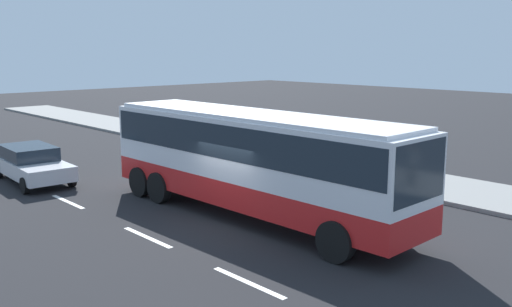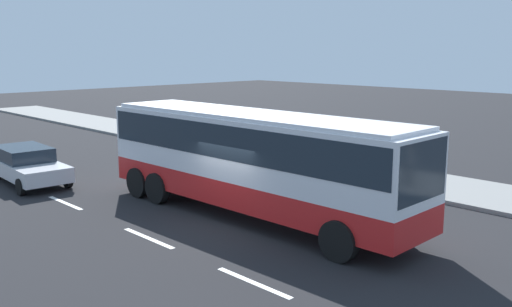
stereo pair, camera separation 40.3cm
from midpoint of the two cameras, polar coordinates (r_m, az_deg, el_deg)
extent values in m
plane|color=black|center=(17.63, -2.62, -7.11)|extent=(120.00, 120.00, 0.00)
cube|color=gray|center=(24.05, 13.03, -2.39)|extent=(80.00, 4.00, 0.15)
cube|color=white|center=(25.89, -24.47, -2.33)|extent=(2.40, 0.16, 0.01)
cube|color=white|center=(21.03, -19.43, -4.78)|extent=(2.40, 0.16, 0.01)
cube|color=white|center=(16.58, -11.62, -8.46)|extent=(2.40, 0.16, 0.01)
cube|color=white|center=(13.34, -1.16, -13.03)|extent=(2.40, 0.16, 0.01)
cube|color=red|center=(18.00, -1.05, -3.53)|extent=(11.91, 2.71, 0.83)
cube|color=silver|center=(17.72, -1.06, 0.74)|extent=(11.91, 2.71, 1.89)
cube|color=#1E2833|center=(17.67, -1.07, 1.63)|extent=(11.68, 2.73, 1.04)
cube|color=#1E2833|center=(14.16, 15.78, -1.75)|extent=(0.16, 2.30, 1.51)
cube|color=silver|center=(17.58, -1.07, 3.98)|extent=(11.44, 2.55, 0.12)
cylinder|color=black|center=(16.39, 12.76, -6.72)|extent=(1.11, 0.32, 1.10)
cylinder|color=black|center=(14.50, 7.64, -8.84)|extent=(1.11, 0.32, 1.10)
cylinder|color=black|center=(21.44, -5.35, -2.43)|extent=(1.11, 0.32, 1.10)
cylinder|color=black|center=(20.03, -10.62, -3.49)|extent=(1.11, 0.32, 1.10)
cylinder|color=black|center=(22.35, -7.32, -1.93)|extent=(1.11, 0.32, 1.10)
cylinder|color=black|center=(21.00, -12.49, -2.90)|extent=(1.11, 0.32, 1.10)
cube|color=silver|center=(24.45, -22.66, -1.44)|extent=(4.83, 2.13, 0.59)
cube|color=#1E2833|center=(24.77, -23.09, 0.02)|extent=(2.69, 1.87, 0.55)
cylinder|color=black|center=(23.22, -19.16, -2.55)|extent=(0.65, 0.24, 0.64)
cylinder|color=black|center=(22.65, -23.36, -3.16)|extent=(0.65, 0.24, 0.64)
cylinder|color=black|center=(26.38, -21.97, -1.22)|extent=(0.65, 0.24, 0.64)
camera|label=1|loc=(0.20, 89.35, 0.12)|focal=39.18mm
camera|label=2|loc=(0.20, -90.65, -0.12)|focal=39.18mm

